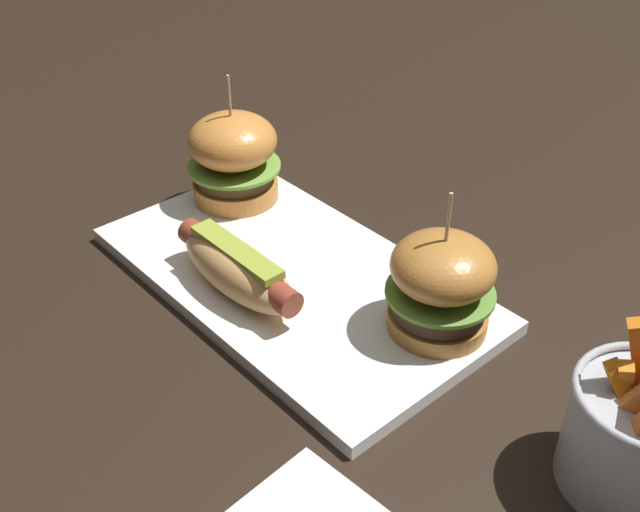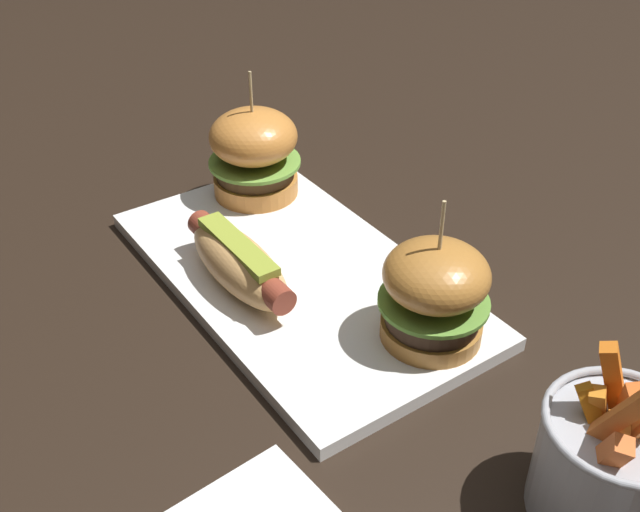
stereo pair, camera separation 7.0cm
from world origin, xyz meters
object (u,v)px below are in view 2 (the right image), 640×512
at_px(slider_right, 435,293).
at_px(fries_bucket, 613,462).
at_px(platter_main, 297,276).
at_px(slider_left, 254,153).
at_px(hot_dog, 239,262).

height_order(slider_right, fries_bucket, slider_right).
xyz_separation_m(platter_main, slider_left, (-0.15, 0.04, 0.06)).
bearing_deg(platter_main, slider_right, 16.29).
relative_size(platter_main, fries_bucket, 2.79).
bearing_deg(fries_bucket, slider_left, 178.18).
bearing_deg(slider_right, fries_bucket, -4.16).
distance_m(slider_right, fries_bucket, 0.20).
xyz_separation_m(slider_left, slider_right, (0.30, -0.00, -0.00)).
distance_m(platter_main, slider_right, 0.16).
height_order(hot_dog, fries_bucket, fries_bucket).
height_order(platter_main, hot_dog, hot_dog).
bearing_deg(slider_right, hot_dog, -147.66).
relative_size(slider_left, slider_right, 1.05).
relative_size(hot_dog, fries_bucket, 1.13).
xyz_separation_m(hot_dog, fries_bucket, (0.35, 0.09, 0.01)).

